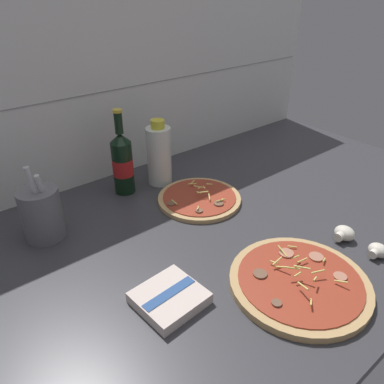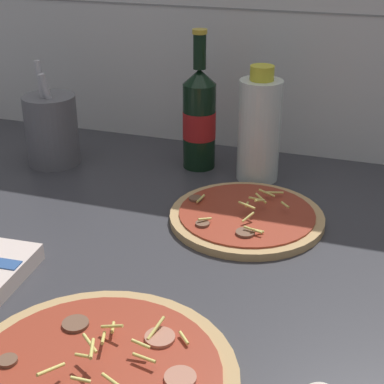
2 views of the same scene
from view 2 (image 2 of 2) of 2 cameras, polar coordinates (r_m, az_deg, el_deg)
counter_slab at (r=81.80cm, az=1.71°, el=-7.95°), size 160.00×90.00×2.50cm
tile_backsplash at (r=113.77cm, az=9.01°, el=16.96°), size 160.00×1.13×60.00cm
pizza_near at (r=63.31cm, az=-9.33°, el=-17.58°), size 29.50×29.50×5.47cm
pizza_far at (r=92.41cm, az=5.30°, el=-2.40°), size 24.16×24.16×4.27cm
beer_bottle at (r=108.89cm, az=0.71°, el=7.22°), size 6.12×6.12×25.62cm
oil_bottle at (r=104.38cm, az=6.53°, el=6.12°), size 7.49×7.49×20.60cm
utensil_crock at (r=114.63cm, az=-13.45°, el=5.94°), size 9.81×9.81×19.91cm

